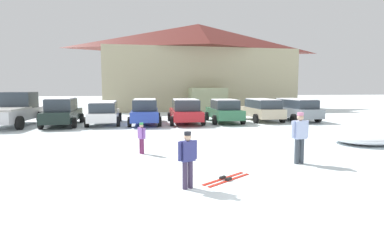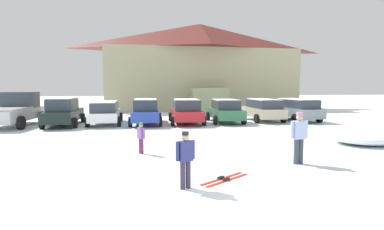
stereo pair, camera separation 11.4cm
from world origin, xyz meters
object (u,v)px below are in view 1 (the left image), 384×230
object	(u,v)px
parked_white_suv	(104,112)
parked_blue_hatchback	(145,111)
parked_black_sedan	(62,112)
parked_beige_suv	(262,109)
pickup_truck	(13,110)
skier_adult_in_blue_parka	(300,135)
plowed_snow_pile	(366,137)
pair_of_skis	(226,179)
parked_green_coupe	(224,111)
skier_teen_in_navy_coat	(188,157)
parked_grey_wagon	(295,109)
skier_child_in_purple_jacket	(142,136)
ski_lodge	(198,66)
parked_red_sedan	(185,111)

from	to	relation	value
parked_white_suv	parked_blue_hatchback	xyz separation A→B (m)	(2.68, -0.43, 0.01)
parked_black_sedan	parked_beige_suv	xyz separation A→B (m)	(13.73, 0.42, -0.01)
pickup_truck	skier_adult_in_blue_parka	bearing A→B (deg)	-42.07
skier_adult_in_blue_parka	plowed_snow_pile	distance (m)	5.46
plowed_snow_pile	pair_of_skis	bearing A→B (deg)	-152.22
parked_black_sedan	parked_beige_suv	bearing A→B (deg)	1.76
parked_white_suv	pair_of_skis	distance (m)	13.86
parked_green_coupe	skier_adult_in_blue_parka	bearing A→B (deg)	-93.59
parked_blue_hatchback	skier_teen_in_navy_coat	bearing A→B (deg)	-86.29
skier_teen_in_navy_coat	parked_blue_hatchback	bearing A→B (deg)	93.71
parked_grey_wagon	pair_of_skis	bearing A→B (deg)	-124.93
parked_white_suv	skier_adult_in_blue_parka	size ratio (longest dim) A/B	2.84
skier_teen_in_navy_coat	skier_child_in_purple_jacket	size ratio (longest dim) A/B	1.21
ski_lodge	parked_red_sedan	world-z (taller)	ski_lodge
parked_green_coupe	pair_of_skis	bearing A→B (deg)	-105.48
pair_of_skis	parked_white_suv	bearing A→B (deg)	109.68
ski_lodge	parked_black_sedan	xyz separation A→B (m)	(-11.43, -13.26, -3.93)
parked_red_sedan	pickup_truck	xyz separation A→B (m)	(-11.02, 0.43, 0.15)
skier_child_in_purple_jacket	parked_grey_wagon	bearing A→B (deg)	39.76
parked_green_coupe	skier_adult_in_blue_parka	world-z (taller)	skier_adult_in_blue_parka
skier_teen_in_navy_coat	skier_child_in_purple_jacket	distance (m)	4.22
pickup_truck	parked_white_suv	bearing A→B (deg)	-0.31
skier_teen_in_navy_coat	pair_of_skis	world-z (taller)	skier_teen_in_navy_coat
ski_lodge	plowed_snow_pile	distance (m)	22.70
parked_black_sedan	parked_blue_hatchback	xyz separation A→B (m)	(5.25, -0.10, -0.04)
skier_teen_in_navy_coat	plowed_snow_pile	xyz separation A→B (m)	(8.63, 4.47, -0.50)
parked_grey_wagon	pickup_truck	world-z (taller)	pickup_truck
parked_white_suv	parked_green_coupe	xyz separation A→B (m)	(8.18, -0.32, -0.01)
plowed_snow_pile	skier_child_in_purple_jacket	bearing A→B (deg)	-177.70
pickup_truck	skier_teen_in_navy_coat	bearing A→B (deg)	-56.03
parked_blue_hatchback	parked_beige_suv	distance (m)	8.50
parked_blue_hatchback	skier_adult_in_blue_parka	world-z (taller)	parked_blue_hatchback
parked_red_sedan	parked_white_suv	bearing A→B (deg)	175.82
parked_white_suv	plowed_snow_pile	size ratio (longest dim) A/B	1.55
parked_beige_suv	plowed_snow_pile	distance (m)	9.23
skier_adult_in_blue_parka	pair_of_skis	size ratio (longest dim) A/B	1.10
skier_adult_in_blue_parka	skier_teen_in_navy_coat	xyz separation A→B (m)	(-3.93, -1.77, -0.15)
skier_teen_in_navy_coat	parked_red_sedan	bearing A→B (deg)	81.88
parked_red_sedan	skier_child_in_purple_jacket	bearing A→B (deg)	-108.14
parked_blue_hatchback	plowed_snow_pile	world-z (taller)	parked_blue_hatchback
skier_teen_in_navy_coat	plowed_snow_pile	bearing A→B (deg)	27.37
parked_beige_suv	skier_adult_in_blue_parka	size ratio (longest dim) A/B	2.55
parked_black_sedan	pair_of_skis	world-z (taller)	parked_black_sedan
parked_beige_suv	parked_grey_wagon	bearing A→B (deg)	-4.33
pair_of_skis	plowed_snow_pile	world-z (taller)	plowed_snow_pile
parked_beige_suv	pickup_truck	distance (m)	16.78
skier_adult_in_blue_parka	plowed_snow_pile	bearing A→B (deg)	29.85
parked_blue_hatchback	parked_grey_wagon	distance (m)	11.01
parked_beige_suv	ski_lodge	bearing A→B (deg)	100.17
parked_green_coupe	pair_of_skis	distance (m)	13.21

